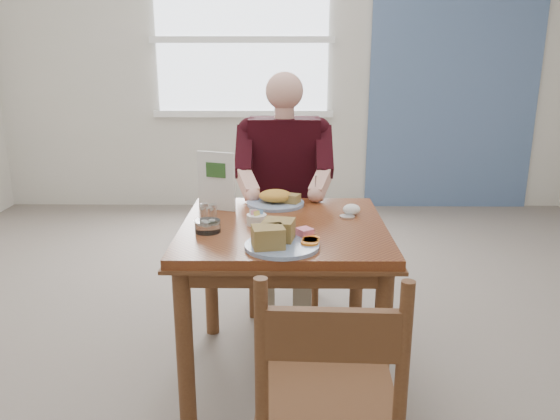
{
  "coord_description": "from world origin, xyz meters",
  "views": [
    {
      "loc": [
        0.01,
        -2.31,
        1.48
      ],
      "look_at": [
        -0.02,
        0.0,
        0.81
      ],
      "focal_mm": 35.0,
      "sensor_mm": 36.0,
      "label": 1
    }
  ],
  "objects_px": {
    "table": "(283,247)",
    "diner": "(284,176)",
    "chair_near": "(328,411)",
    "far_plate": "(277,199)",
    "chair_far": "(284,227)",
    "near_plate": "(279,238)"
  },
  "relations": [
    {
      "from": "table",
      "to": "diner",
      "type": "height_order",
      "value": "diner"
    },
    {
      "from": "table",
      "to": "chair_near",
      "type": "height_order",
      "value": "chair_near"
    },
    {
      "from": "chair_far",
      "to": "far_plate",
      "type": "bearing_deg",
      "value": -94.19
    },
    {
      "from": "chair_near",
      "to": "near_plate",
      "type": "relative_size",
      "value": 3.01
    },
    {
      "from": "near_plate",
      "to": "chair_near",
      "type": "bearing_deg",
      "value": -76.96
    },
    {
      "from": "diner",
      "to": "far_plate",
      "type": "distance_m",
      "value": 0.39
    },
    {
      "from": "chair_near",
      "to": "far_plate",
      "type": "relative_size",
      "value": 2.5
    },
    {
      "from": "chair_near",
      "to": "table",
      "type": "bearing_deg",
      "value": 98.0
    },
    {
      "from": "table",
      "to": "diner",
      "type": "relative_size",
      "value": 0.66
    },
    {
      "from": "table",
      "to": "near_plate",
      "type": "bearing_deg",
      "value": -93.18
    },
    {
      "from": "near_plate",
      "to": "far_plate",
      "type": "xyz_separation_m",
      "value": [
        -0.02,
        0.62,
        -0.01
      ]
    },
    {
      "from": "chair_far",
      "to": "far_plate",
      "type": "relative_size",
      "value": 2.5
    },
    {
      "from": "table",
      "to": "chair_far",
      "type": "distance_m",
      "value": 0.81
    },
    {
      "from": "table",
      "to": "far_plate",
      "type": "relative_size",
      "value": 2.42
    },
    {
      "from": "table",
      "to": "chair_near",
      "type": "xyz_separation_m",
      "value": [
        0.13,
        -0.95,
        -0.16
      ]
    },
    {
      "from": "table",
      "to": "chair_near",
      "type": "bearing_deg",
      "value": -82.0
    },
    {
      "from": "chair_near",
      "to": "far_plate",
      "type": "height_order",
      "value": "chair_near"
    },
    {
      "from": "diner",
      "to": "near_plate",
      "type": "distance_m",
      "value": 1.01
    },
    {
      "from": "table",
      "to": "near_plate",
      "type": "xyz_separation_m",
      "value": [
        -0.02,
        -0.3,
        0.15
      ]
    },
    {
      "from": "chair_far",
      "to": "chair_near",
      "type": "height_order",
      "value": "same"
    },
    {
      "from": "chair_far",
      "to": "far_plate",
      "type": "distance_m",
      "value": 0.57
    },
    {
      "from": "far_plate",
      "to": "table",
      "type": "bearing_deg",
      "value": -83.61
    }
  ]
}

